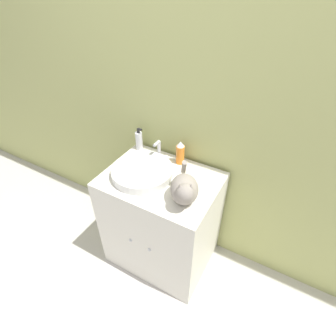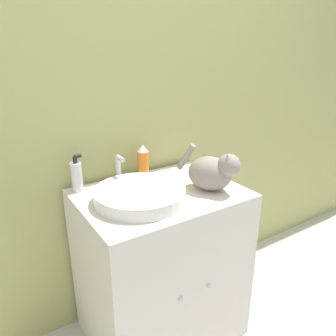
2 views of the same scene
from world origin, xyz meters
The scene contains 8 objects.
ground_plane centered at (0.00, 0.00, 0.00)m, with size 8.00×8.00×0.00m, color beige.
wall_back centered at (0.00, 0.59, 1.25)m, with size 6.00×0.05×2.50m.
vanity_cabinet centered at (0.00, 0.27, 0.40)m, with size 0.74×0.57×0.81m.
sink_basin centered at (-0.12, 0.25, 0.83)m, with size 0.40×0.40×0.06m.
faucet centered at (-0.12, 0.46, 0.87)m, with size 0.15×0.08×0.15m.
cat centered at (0.22, 0.17, 0.90)m, with size 0.24×0.30×0.21m.
soap_bottle centered at (-0.31, 0.49, 0.88)m, with size 0.05×0.05×0.18m.
spray_bottle centered at (0.03, 0.49, 0.89)m, with size 0.06×0.06×0.17m.
Camera 1 is at (0.67, -0.82, 1.89)m, focal length 28.00 mm.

